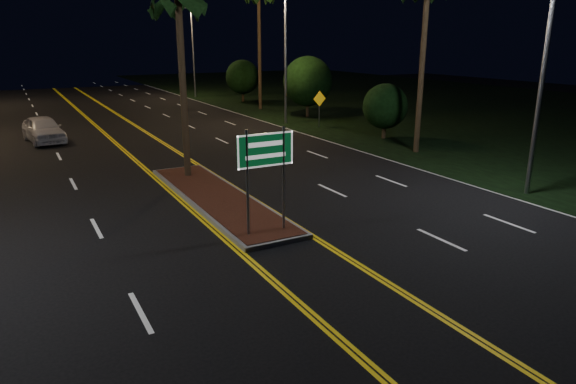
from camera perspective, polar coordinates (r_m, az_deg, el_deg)
ground at (r=13.61m, az=2.87°, el=-8.69°), size 120.00×120.00×0.00m
grass_right at (r=51.20m, az=17.39°, el=9.35°), size 40.00×110.00×0.01m
median_island at (r=19.49m, az=-7.87°, el=-0.64°), size 2.25×10.25×0.17m
highway_sign at (r=15.15m, az=-2.51°, el=3.59°), size 1.80×0.08×3.20m
streetlight_right_near at (r=21.15m, az=26.22°, el=14.56°), size 1.91×0.44×9.00m
streetlight_right_mid at (r=36.69m, az=-0.82°, el=16.36°), size 1.91×0.44×9.00m
streetlight_right_far at (r=55.18m, az=-10.94°, el=16.15°), size 1.91×0.44×9.00m
palm_median at (r=22.00m, az=-12.12°, el=20.08°), size 2.40×2.40×8.30m
shrub_near at (r=31.82m, az=10.74°, el=9.34°), size 2.70×2.70×3.30m
shrub_mid at (r=40.21m, az=2.21°, el=12.19°), size 3.78×3.78×4.62m
shrub_far at (r=50.82m, az=-5.08°, el=12.62°), size 3.24×3.24×3.96m
car_near at (r=33.47m, az=-25.58°, el=6.53°), size 3.02×5.61×1.78m
warning_sign at (r=35.54m, az=3.52°, el=9.75°), size 1.02×0.16×2.45m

